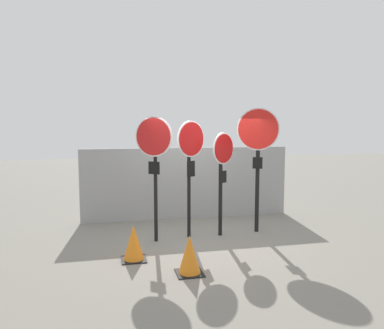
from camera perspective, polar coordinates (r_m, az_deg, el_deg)
ground_plane at (r=7.95m, az=2.22°, el=-11.27°), size 40.00×40.00×0.00m
fence_back at (r=9.50m, az=-0.67°, el=-2.84°), size 5.29×0.12×1.79m
stop_sign_0 at (r=7.46m, az=-5.79°, el=2.01°), size 0.68×0.47×2.54m
stop_sign_1 at (r=7.74m, az=-0.24°, el=1.65°), size 0.65×0.42×2.45m
stop_sign_2 at (r=7.90m, az=4.64°, el=-0.06°), size 0.56×0.40×2.21m
stop_sign_3 at (r=8.23m, az=10.01°, el=2.82°), size 0.84×0.42×2.73m
traffic_cone_0 at (r=6.11m, az=-0.39°, el=-13.60°), size 0.43×0.43×0.63m
traffic_cone_1 at (r=6.76m, az=-8.89°, el=-11.70°), size 0.43×0.43×0.63m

